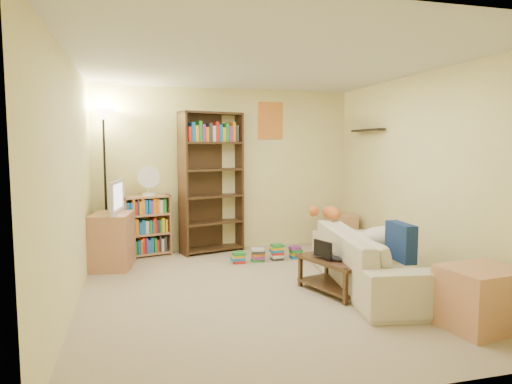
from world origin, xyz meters
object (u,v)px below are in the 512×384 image
at_px(tabby_cat, 328,212).
at_px(end_cabinet, 481,298).
at_px(floor_lamp, 104,140).
at_px(coffee_table, 335,271).
at_px(short_bookshelf, 146,226).
at_px(side_table, 341,232).
at_px(laptop, 331,257).
at_px(mug, 360,256).
at_px(tall_bookshelf, 212,179).
at_px(tv_stand, 112,240).
at_px(television, 111,197).
at_px(sofa, 373,259).
at_px(desk_fan, 149,180).

bearing_deg(tabby_cat, end_cabinet, -77.50).
xyz_separation_m(tabby_cat, floor_lamp, (-2.86, 1.33, 0.96)).
bearing_deg(coffee_table, floor_lamp, 120.63).
relative_size(short_bookshelf, side_table, 1.63).
distance_m(laptop, side_table, 2.16).
distance_m(mug, short_bookshelf, 3.28).
bearing_deg(short_bookshelf, coffee_table, -64.30).
height_order(short_bookshelf, side_table, short_bookshelf).
bearing_deg(tall_bookshelf, tv_stand, -175.07).
bearing_deg(television, sofa, -109.76).
bearing_deg(end_cabinet, short_bookshelf, 128.29).
relative_size(tabby_cat, mug, 4.13).
xyz_separation_m(coffee_table, laptop, (-0.03, 0.05, 0.16)).
height_order(sofa, tv_stand, tv_stand).
bearing_deg(laptop, tall_bookshelf, -9.24).
bearing_deg(tall_bookshelf, side_table, -25.93).
bearing_deg(floor_lamp, laptop, -41.78).
distance_m(short_bookshelf, desk_fan, 0.68).
distance_m(sofa, tv_stand, 3.37).
height_order(tall_bookshelf, floor_lamp, floor_lamp).
distance_m(tall_bookshelf, side_table, 2.19).
bearing_deg(desk_fan, side_table, -5.74).
distance_m(mug, television, 3.29).
xyz_separation_m(laptop, floor_lamp, (-2.50, 2.23, 1.32)).
xyz_separation_m(sofa, tv_stand, (-2.92, 1.67, 0.04)).
bearing_deg(end_cabinet, sofa, 104.16).
distance_m(coffee_table, short_bookshelf, 3.03).
bearing_deg(desk_fan, tv_stand, -134.55).
xyz_separation_m(tv_stand, tall_bookshelf, (1.43, 0.56, 0.76)).
relative_size(television, tall_bookshelf, 0.36).
relative_size(television, desk_fan, 1.74).
xyz_separation_m(coffee_table, tv_stand, (-2.43, 1.73, 0.13)).
relative_size(mug, tall_bookshelf, 0.06).
xyz_separation_m(laptop, short_bookshelf, (-1.94, 2.23, 0.06)).
bearing_deg(floor_lamp, mug, -41.48).
relative_size(laptop, end_cabinet, 0.67).
bearing_deg(short_bookshelf, television, -144.44).
distance_m(short_bookshelf, end_cabinet, 4.52).
bearing_deg(side_table, desk_fan, 174.26).
relative_size(laptop, desk_fan, 1.00).
bearing_deg(floor_lamp, tv_stand, -79.82).
bearing_deg(tv_stand, floor_lamp, 110.17).
bearing_deg(end_cabinet, tabby_cat, 102.50).
bearing_deg(tv_stand, end_cabinet, -32.57).
relative_size(laptop, tv_stand, 0.60).
bearing_deg(mug, coffee_table, 145.62).
distance_m(tall_bookshelf, end_cabinet, 4.08).
xyz_separation_m(tall_bookshelf, short_bookshelf, (-0.98, 0.00, -0.67)).
height_order(television, side_table, television).
xyz_separation_m(floor_lamp, end_cabinet, (3.35, -3.55, -1.43)).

